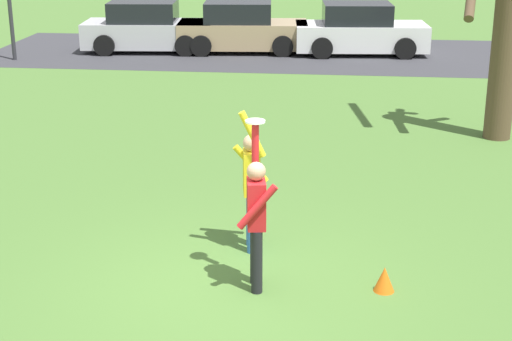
{
  "coord_description": "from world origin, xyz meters",
  "views": [
    {
      "loc": [
        1.37,
        -8.92,
        4.58
      ],
      "look_at": [
        0.28,
        0.88,
        1.26
      ],
      "focal_mm": 56.01,
      "sensor_mm": 36.0,
      "label": 1
    }
  ],
  "objects_px": {
    "parked_car_white": "(360,31)",
    "field_cone_orange": "(384,279)",
    "frisbee_disc": "(255,121)",
    "parked_car_silver": "(147,28)",
    "person_catcher": "(256,214)",
    "person_defender": "(252,182)",
    "bare_tree_tall": "(507,0)",
    "parked_car_tan": "(242,29)"
  },
  "relations": [
    {
      "from": "frisbee_disc",
      "to": "parked_car_silver",
      "type": "distance_m",
      "value": 16.93
    },
    {
      "from": "parked_car_white",
      "to": "field_cone_orange",
      "type": "distance_m",
      "value": 16.44
    },
    {
      "from": "parked_car_white",
      "to": "parked_car_tan",
      "type": "bearing_deg",
      "value": 175.1
    },
    {
      "from": "person_defender",
      "to": "parked_car_tan",
      "type": "xyz_separation_m",
      "value": [
        -2.09,
        15.33,
        -0.25
      ]
    },
    {
      "from": "parked_car_silver",
      "to": "parked_car_tan",
      "type": "height_order",
      "value": "same"
    },
    {
      "from": "person_defender",
      "to": "field_cone_orange",
      "type": "relative_size",
      "value": 6.37
    },
    {
      "from": "field_cone_orange",
      "to": "frisbee_disc",
      "type": "bearing_deg",
      "value": 174.85
    },
    {
      "from": "person_defender",
      "to": "parked_car_silver",
      "type": "xyz_separation_m",
      "value": [
        -5.12,
        15.09,
        -0.25
      ]
    },
    {
      "from": "parked_car_silver",
      "to": "parked_car_white",
      "type": "relative_size",
      "value": 1.0
    },
    {
      "from": "parked_car_silver",
      "to": "parked_car_white",
      "type": "bearing_deg",
      "value": -2.92
    },
    {
      "from": "bare_tree_tall",
      "to": "field_cone_orange",
      "type": "bearing_deg",
      "value": -109.42
    },
    {
      "from": "field_cone_orange",
      "to": "person_defender",
      "type": "bearing_deg",
      "value": 148.45
    },
    {
      "from": "person_catcher",
      "to": "parked_car_tan",
      "type": "bearing_deg",
      "value": -1.48
    },
    {
      "from": "person_catcher",
      "to": "person_defender",
      "type": "bearing_deg",
      "value": 0.0
    },
    {
      "from": "person_catcher",
      "to": "bare_tree_tall",
      "type": "height_order",
      "value": "bare_tree_tall"
    },
    {
      "from": "person_defender",
      "to": "parked_car_tan",
      "type": "distance_m",
      "value": 15.47
    },
    {
      "from": "person_defender",
      "to": "bare_tree_tall",
      "type": "height_order",
      "value": "bare_tree_tall"
    },
    {
      "from": "person_defender",
      "to": "frisbee_disc",
      "type": "distance_m",
      "value": 1.47
    },
    {
      "from": "parked_car_silver",
      "to": "bare_tree_tall",
      "type": "distance_m",
      "value": 13.2
    },
    {
      "from": "frisbee_disc",
      "to": "parked_car_silver",
      "type": "bearing_deg",
      "value": 108.22
    },
    {
      "from": "person_catcher",
      "to": "frisbee_disc",
      "type": "height_order",
      "value": "frisbee_disc"
    },
    {
      "from": "person_catcher",
      "to": "frisbee_disc",
      "type": "xyz_separation_m",
      "value": [
        -0.04,
        0.22,
        1.11
      ]
    },
    {
      "from": "frisbee_disc",
      "to": "person_defender",
      "type": "bearing_deg",
      "value": 99.37
    },
    {
      "from": "parked_car_tan",
      "to": "bare_tree_tall",
      "type": "distance_m",
      "value": 11.44
    },
    {
      "from": "person_catcher",
      "to": "parked_car_silver",
      "type": "relative_size",
      "value": 0.49
    },
    {
      "from": "person_catcher",
      "to": "person_defender",
      "type": "height_order",
      "value": "person_catcher"
    },
    {
      "from": "bare_tree_tall",
      "to": "field_cone_orange",
      "type": "relative_size",
      "value": 17.65
    },
    {
      "from": "person_catcher",
      "to": "bare_tree_tall",
      "type": "bearing_deg",
      "value": -38.96
    },
    {
      "from": "parked_car_white",
      "to": "bare_tree_tall",
      "type": "xyz_separation_m",
      "value": [
        2.64,
        -9.27,
        2.05
      ]
    },
    {
      "from": "person_catcher",
      "to": "person_defender",
      "type": "xyz_separation_m",
      "value": [
        -0.19,
        1.17,
        -0.0
      ]
    },
    {
      "from": "parked_car_tan",
      "to": "frisbee_disc",
      "type": "bearing_deg",
      "value": -87.16
    },
    {
      "from": "parked_car_white",
      "to": "bare_tree_tall",
      "type": "relative_size",
      "value": 0.75
    },
    {
      "from": "bare_tree_tall",
      "to": "parked_car_silver",
      "type": "bearing_deg",
      "value": 136.28
    },
    {
      "from": "parked_car_silver",
      "to": "parked_car_tan",
      "type": "bearing_deg",
      "value": -0.46
    },
    {
      "from": "parked_car_silver",
      "to": "field_cone_orange",
      "type": "bearing_deg",
      "value": -71.94
    },
    {
      "from": "frisbee_disc",
      "to": "field_cone_orange",
      "type": "bearing_deg",
      "value": -5.15
    },
    {
      "from": "parked_car_tan",
      "to": "parked_car_white",
      "type": "distance_m",
      "value": 3.76
    },
    {
      "from": "parked_car_silver",
      "to": "parked_car_tan",
      "type": "xyz_separation_m",
      "value": [
        3.03,
        0.24,
        0.0
      ]
    },
    {
      "from": "bare_tree_tall",
      "to": "person_catcher",
      "type": "bearing_deg",
      "value": -119.59
    },
    {
      "from": "bare_tree_tall",
      "to": "person_defender",
      "type": "bearing_deg",
      "value": -125.33
    },
    {
      "from": "parked_car_white",
      "to": "field_cone_orange",
      "type": "xyz_separation_m",
      "value": [
        0.11,
        -16.43,
        -0.57
      ]
    },
    {
      "from": "person_catcher",
      "to": "parked_car_white",
      "type": "xyz_separation_m",
      "value": [
        1.47,
        16.51,
        -0.25
      ]
    }
  ]
}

